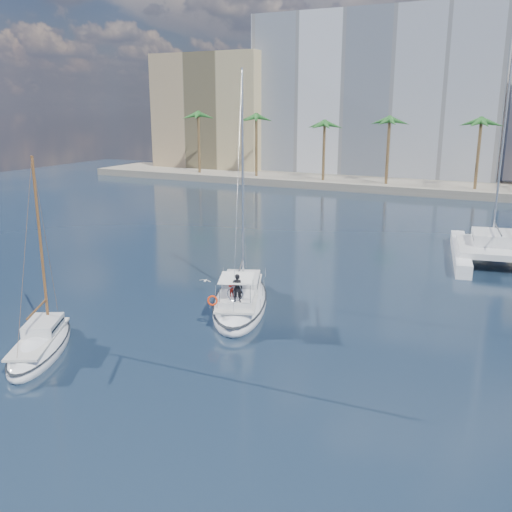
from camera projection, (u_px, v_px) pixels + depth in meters
The scene contains 10 objects.
ground at pixel (253, 320), 35.10m from camera, with size 160.00×160.00×0.00m, color black.
quay at pixel (431, 187), 87.76m from camera, with size 120.00×14.00×1.20m, color gray.
building_modern at pixel (379, 98), 99.85m from camera, with size 42.00×16.00×28.00m, color white.
building_tan_left at pixel (219, 114), 110.03m from camera, with size 22.00×14.00×22.00m, color tan.
palm_left at pixel (225, 120), 96.39m from camera, with size 3.60×3.60×12.30m.
palm_centre at pixel (431, 123), 81.80m from camera, with size 3.60×3.60×12.30m.
main_sloop at pixel (240, 301), 37.14m from camera, with size 7.26×11.18×15.89m.
small_sloop at pixel (41, 346), 30.45m from camera, with size 5.75×7.84×10.95m.
catamaran at pixel (494, 248), 48.02m from camera, with size 8.61×13.93×18.85m.
seagull at pixel (205, 281), 40.22m from camera, with size 0.94×0.40×0.17m.
Camera 1 is at (14.74, -29.40, 12.89)m, focal length 40.00 mm.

